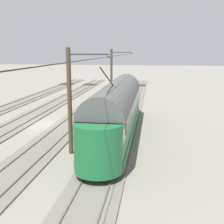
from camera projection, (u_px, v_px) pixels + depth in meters
name	position (u px, v px, depth m)	size (l,w,h in m)	color
ground_plane	(43.00, 125.00, 26.40)	(220.00, 220.00, 0.00)	gray
track_streetcar_siding	(121.00, 126.00, 25.71)	(2.80, 80.00, 0.18)	#666059
track_adjacent_siding	(69.00, 124.00, 26.36)	(2.80, 80.00, 0.18)	#666059
track_third_siding	(20.00, 122.00, 27.02)	(2.80, 80.00, 0.18)	#666059
vintage_streetcar	(117.00, 108.00, 22.22)	(2.65, 17.81, 5.60)	#196033
catenary_pole_foreground	(112.00, 75.00, 36.19)	(2.72, 0.28, 6.77)	#423323
catenary_pole_mid_near	(71.00, 100.00, 18.30)	(2.72, 0.28, 6.77)	#423323
overhead_wire_run	(110.00, 56.00, 18.09)	(2.51, 40.96, 0.18)	black
track_end_bumper	(96.00, 99.00, 38.17)	(1.80, 0.60, 0.80)	#B2A519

